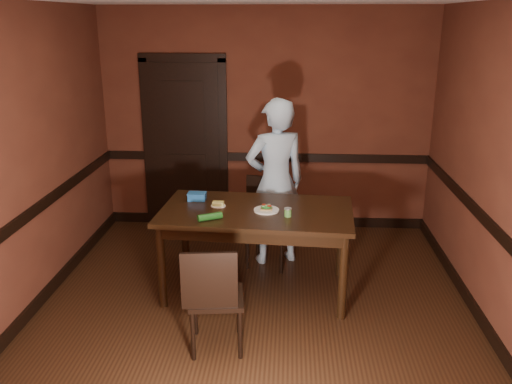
# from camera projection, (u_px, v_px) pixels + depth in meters

# --- Properties ---
(floor) EXTENTS (4.00, 4.50, 0.01)m
(floor) POSITION_uv_depth(u_px,v_px,m) (254.00, 314.00, 4.89)
(floor) COLOR black
(floor) RESTS_ON ground
(wall_back) EXTENTS (4.00, 0.02, 2.70)m
(wall_back) POSITION_uv_depth(u_px,v_px,m) (266.00, 121.00, 6.61)
(wall_back) COLOR #552719
(wall_back) RESTS_ON ground
(wall_front) EXTENTS (4.00, 0.02, 2.70)m
(wall_front) POSITION_uv_depth(u_px,v_px,m) (218.00, 310.00, 2.33)
(wall_front) COLOR #552719
(wall_front) RESTS_ON ground
(wall_left) EXTENTS (0.02, 4.50, 2.70)m
(wall_left) POSITION_uv_depth(u_px,v_px,m) (18.00, 166.00, 4.59)
(wall_left) COLOR #552719
(wall_left) RESTS_ON ground
(wall_right) EXTENTS (0.02, 4.50, 2.70)m
(wall_right) POSITION_uv_depth(u_px,v_px,m) (501.00, 175.00, 4.35)
(wall_right) COLOR #552719
(wall_right) RESTS_ON ground
(dado_back) EXTENTS (4.00, 0.03, 0.10)m
(dado_back) POSITION_uv_depth(u_px,v_px,m) (266.00, 157.00, 6.73)
(dado_back) COLOR black
(dado_back) RESTS_ON ground
(dado_left) EXTENTS (0.03, 4.50, 0.10)m
(dado_left) POSITION_uv_depth(u_px,v_px,m) (27.00, 216.00, 4.73)
(dado_left) COLOR black
(dado_left) RESTS_ON ground
(dado_right) EXTENTS (0.03, 4.50, 0.10)m
(dado_right) POSITION_uv_depth(u_px,v_px,m) (492.00, 227.00, 4.49)
(dado_right) COLOR black
(dado_right) RESTS_ON ground
(baseboard_back) EXTENTS (4.00, 0.03, 0.12)m
(baseboard_back) POSITION_uv_depth(u_px,v_px,m) (265.00, 220.00, 6.99)
(baseboard_back) COLOR black
(baseboard_back) RESTS_ON ground
(baseboard_left) EXTENTS (0.03, 4.50, 0.12)m
(baseboard_left) POSITION_uv_depth(u_px,v_px,m) (39.00, 302.00, 4.99)
(baseboard_left) COLOR black
(baseboard_left) RESTS_ON ground
(baseboard_right) EXTENTS (0.03, 4.50, 0.12)m
(baseboard_right) POSITION_uv_depth(u_px,v_px,m) (479.00, 316.00, 4.75)
(baseboard_right) COLOR black
(baseboard_right) RESTS_ON ground
(door) EXTENTS (1.05, 0.07, 2.20)m
(door) POSITION_uv_depth(u_px,v_px,m) (185.00, 141.00, 6.72)
(door) COLOR black
(door) RESTS_ON ground
(dining_table) EXTENTS (1.85, 1.12, 0.84)m
(dining_table) POSITION_uv_depth(u_px,v_px,m) (257.00, 250.00, 5.21)
(dining_table) COLOR black
(dining_table) RESTS_ON floor
(chair_far) EXTENTS (0.53, 0.53, 0.93)m
(chair_far) POSITION_uv_depth(u_px,v_px,m) (269.00, 224.00, 5.76)
(chair_far) COLOR black
(chair_far) RESTS_ON floor
(chair_near) EXTENTS (0.47, 0.47, 0.91)m
(chair_near) POSITION_uv_depth(u_px,v_px,m) (216.00, 295.00, 4.29)
(chair_near) COLOR black
(chair_near) RESTS_ON floor
(person) EXTENTS (0.76, 0.63, 1.79)m
(person) POSITION_uv_depth(u_px,v_px,m) (275.00, 182.00, 5.72)
(person) COLOR #A7C9E2
(person) RESTS_ON floor
(sandwich_plate) EXTENTS (0.24, 0.24, 0.06)m
(sandwich_plate) POSITION_uv_depth(u_px,v_px,m) (266.00, 209.00, 5.03)
(sandwich_plate) COLOR white
(sandwich_plate) RESTS_ON dining_table
(sauce_jar) EXTENTS (0.07, 0.07, 0.08)m
(sauce_jar) POSITION_uv_depth(u_px,v_px,m) (288.00, 212.00, 4.89)
(sauce_jar) COLOR #53943F
(sauce_jar) RESTS_ON dining_table
(cheese_saucer) EXTENTS (0.14, 0.14, 0.04)m
(cheese_saucer) POSITION_uv_depth(u_px,v_px,m) (218.00, 204.00, 5.16)
(cheese_saucer) COLOR white
(cheese_saucer) RESTS_ON dining_table
(food_tub) EXTENTS (0.18, 0.12, 0.08)m
(food_tub) POSITION_uv_depth(u_px,v_px,m) (197.00, 196.00, 5.32)
(food_tub) COLOR blue
(food_tub) RESTS_ON dining_table
(wrapped_veg) EXTENTS (0.23, 0.16, 0.06)m
(wrapped_veg) POSITION_uv_depth(u_px,v_px,m) (210.00, 217.00, 4.80)
(wrapped_veg) COLOR #1B4E18
(wrapped_veg) RESTS_ON dining_table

